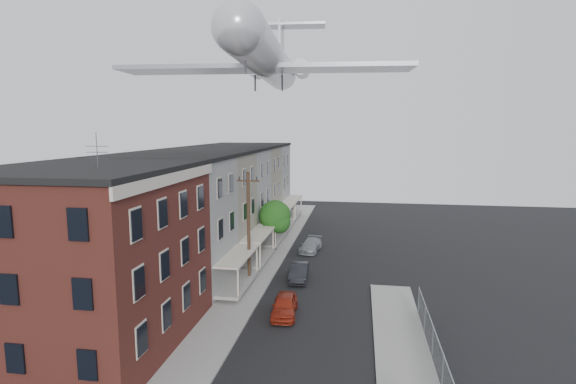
# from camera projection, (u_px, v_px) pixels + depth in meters

# --- Properties ---
(sidewalk_left) EXTENTS (3.00, 62.00, 0.12)m
(sidewalk_left) POSITION_uv_depth(u_px,v_px,m) (266.00, 261.00, 41.73)
(sidewalk_left) COLOR gray
(sidewalk_left) RESTS_ON ground
(sidewalk_right) EXTENTS (3.00, 26.00, 0.12)m
(sidewalk_right) POSITION_uv_depth(u_px,v_px,m) (407.00, 376.00, 22.40)
(sidewalk_right) COLOR gray
(sidewalk_right) RESTS_ON ground
(curb_left) EXTENTS (0.15, 62.00, 0.14)m
(curb_left) POSITION_uv_depth(u_px,v_px,m) (281.00, 262.00, 41.50)
(curb_left) COLOR gray
(curb_left) RESTS_ON ground
(curb_right) EXTENTS (0.15, 26.00, 0.14)m
(curb_right) POSITION_uv_depth(u_px,v_px,m) (377.00, 373.00, 22.63)
(curb_right) COLOR gray
(curb_right) RESTS_ON ground
(corner_building) EXTENTS (10.31, 12.30, 12.15)m
(corner_building) POSITION_uv_depth(u_px,v_px,m) (91.00, 256.00, 25.42)
(corner_building) COLOR #351610
(corner_building) RESTS_ON ground
(row_house_a) EXTENTS (11.98, 7.00, 10.30)m
(row_house_a) POSITION_uv_depth(u_px,v_px,m) (164.00, 222.00, 34.71)
(row_house_a) COLOR slate
(row_house_a) RESTS_ON ground
(row_house_b) EXTENTS (11.98, 7.00, 10.30)m
(row_house_b) POSITION_uv_depth(u_px,v_px,m) (196.00, 207.00, 41.55)
(row_house_b) COLOR #6E6357
(row_house_b) RESTS_ON ground
(row_house_c) EXTENTS (11.98, 7.00, 10.30)m
(row_house_c) POSITION_uv_depth(u_px,v_px,m) (220.00, 196.00, 48.39)
(row_house_c) COLOR slate
(row_house_c) RESTS_ON ground
(row_house_d) EXTENTS (11.98, 7.00, 10.30)m
(row_house_d) POSITION_uv_depth(u_px,v_px,m) (237.00, 187.00, 55.23)
(row_house_d) COLOR #6E6357
(row_house_d) RESTS_ON ground
(row_house_e) EXTENTS (11.98, 7.00, 10.30)m
(row_house_e) POSITION_uv_depth(u_px,v_px,m) (251.00, 181.00, 62.08)
(row_house_e) COLOR slate
(row_house_e) RESTS_ON ground
(chainlink_fence) EXTENTS (0.06, 18.06, 1.90)m
(chainlink_fence) POSITION_uv_depth(u_px,v_px,m) (443.00, 372.00, 21.06)
(chainlink_fence) COLOR gray
(chainlink_fence) RESTS_ON ground
(utility_pole) EXTENTS (1.80, 0.26, 9.00)m
(utility_pole) POSITION_uv_depth(u_px,v_px,m) (249.00, 227.00, 35.23)
(utility_pole) COLOR black
(utility_pole) RESTS_ON ground
(street_tree) EXTENTS (3.22, 3.20, 5.20)m
(street_tree) POSITION_uv_depth(u_px,v_px,m) (276.00, 218.00, 45.05)
(street_tree) COLOR black
(street_tree) RESTS_ON ground
(car_near) EXTENTS (1.87, 4.09, 1.36)m
(car_near) POSITION_uv_depth(u_px,v_px,m) (285.00, 306.00, 29.75)
(car_near) COLOR maroon
(car_near) RESTS_ON ground
(car_mid) EXTENTS (1.63, 4.14, 1.34)m
(car_mid) POSITION_uv_depth(u_px,v_px,m) (299.00, 272.00, 36.75)
(car_mid) COLOR black
(car_mid) RESTS_ON ground
(car_far) EXTENTS (2.22, 4.42, 1.23)m
(car_far) POSITION_uv_depth(u_px,v_px,m) (311.00, 245.00, 45.35)
(car_far) COLOR gray
(car_far) RESTS_ON ground
(airplane) EXTENTS (22.79, 26.01, 7.52)m
(airplane) POSITION_uv_depth(u_px,v_px,m) (268.00, 59.00, 36.48)
(airplane) COLOR #B8B8BC
(airplane) RESTS_ON ground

